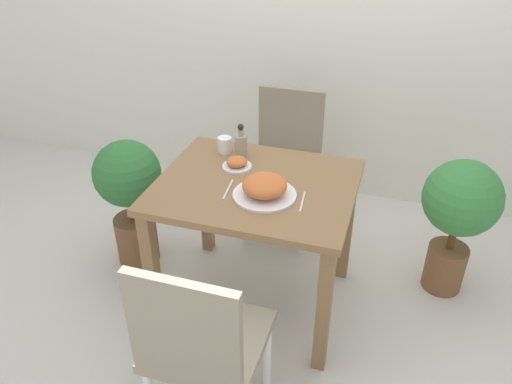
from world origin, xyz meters
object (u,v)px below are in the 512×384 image
chair_far (285,156)px  sauce_bottle (241,144)px  food_plate (265,187)px  potted_plant_left (130,191)px  potted_plant_right (459,210)px  side_plate (237,163)px  drink_cup (225,145)px  chair_near (200,343)px

chair_far → sauce_bottle: bearing=-103.0°
food_plate → sauce_bottle: size_ratio=1.59×
potted_plant_left → potted_plant_right: 1.75m
food_plate → potted_plant_right: food_plate is taller
side_plate → potted_plant_left: 0.69m
drink_cup → chair_far: bearing=65.6°
side_plate → drink_cup: bearing=129.0°
sauce_bottle → potted_plant_right: 1.16m
potted_plant_right → drink_cup: bearing=-173.0°
food_plate → side_plate: 0.29m
chair_far → food_plate: chair_far is taller
food_plate → potted_plant_left: bearing=165.9°
sauce_bottle → potted_plant_right: (1.11, 0.17, -0.29)m
drink_cup → potted_plant_left: drink_cup is taller
chair_near → potted_plant_right: size_ratio=1.15×
chair_near → potted_plant_left: chair_near is taller
chair_near → potted_plant_left: bearing=-48.2°
food_plate → side_plate: bearing=134.1°
chair_near → drink_cup: chair_near is taller
chair_near → food_plate: chair_near is taller
drink_cup → potted_plant_right: drink_cup is taller
chair_far → side_plate: bearing=-98.8°
drink_cup → potted_plant_left: size_ratio=0.11×
potted_plant_right → chair_far: bearing=162.4°
food_plate → sauce_bottle: bearing=124.2°
food_plate → drink_cup: (-0.32, 0.36, -0.00)m
side_plate → potted_plant_right: 1.15m
food_plate → sauce_bottle: sauce_bottle is taller
food_plate → side_plate: food_plate is taller
chair_far → potted_plant_left: (-0.73, -0.61, -0.03)m
chair_near → chair_far: (-0.08, 1.51, 0.00)m
side_plate → sauce_bottle: bearing=99.1°
chair_far → sauce_bottle: size_ratio=4.96×
chair_near → side_plate: (-0.17, 0.90, 0.25)m
chair_far → potted_plant_left: chair_far is taller
chair_near → food_plate: 0.74m
chair_near → drink_cup: size_ratio=11.04×
chair_near → side_plate: bearing=-79.3°
chair_far → drink_cup: bearing=-114.4°
drink_cup → sauce_bottle: size_ratio=0.45×
drink_cup → side_plate: bearing=-51.0°
food_plate → potted_plant_left: size_ratio=0.37×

